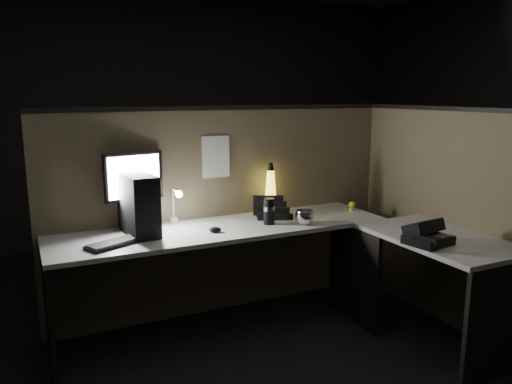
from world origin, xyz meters
name	(u,v)px	position (x,y,z in m)	size (l,w,h in m)	color
floor	(285,363)	(0.00, 0.00, 0.00)	(6.00, 6.00, 0.00)	black
room_shell	(289,93)	(0.00, 0.00, 1.62)	(6.00, 6.00, 6.00)	silver
partition_back	(226,212)	(0.00, 0.93, 0.75)	(2.66, 0.06, 1.50)	brown
partition_right	(443,217)	(1.33, 0.10, 0.75)	(0.06, 1.66, 1.50)	brown
desk	(291,256)	(0.18, 0.25, 0.58)	(2.60, 1.60, 0.73)	#ADAAA3
pc_tower	(139,205)	(-0.70, 0.67, 0.92)	(0.17, 0.37, 0.39)	black
monitor	(134,182)	(-0.69, 0.84, 1.04)	(0.40, 0.17, 0.51)	black
keyboard	(119,242)	(-0.86, 0.52, 0.74)	(0.40, 0.13, 0.02)	black
mouse	(215,230)	(-0.25, 0.51, 0.75)	(0.08, 0.06, 0.03)	black
clip_lamp	(176,204)	(-0.42, 0.81, 0.88)	(0.05, 0.20, 0.25)	white
organizer	(272,212)	(0.27, 0.70, 0.77)	(0.28, 0.27, 0.17)	black
lava_lamp	(271,193)	(0.31, 0.81, 0.89)	(0.10, 0.10, 0.38)	black
travel_mug	(269,211)	(0.16, 0.54, 0.82)	(0.08, 0.08, 0.18)	black
steel_mug	(304,217)	(0.38, 0.42, 0.78)	(0.13, 0.13, 0.10)	silver
figurine	(352,205)	(0.92, 0.62, 0.77)	(0.05, 0.05, 0.05)	yellow
pinned_paper	(216,157)	(-0.09, 0.90, 1.17)	(0.21, 0.00, 0.30)	white
desk_phone	(426,235)	(0.80, -0.28, 0.79)	(0.28, 0.28, 0.15)	black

